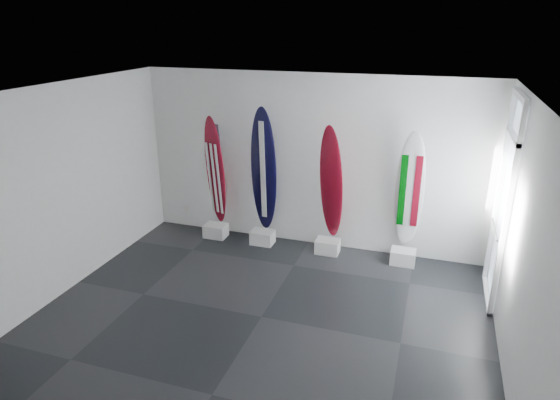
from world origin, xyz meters
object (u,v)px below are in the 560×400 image
(surfboard_usa, at_px, (215,171))
(surfboard_navy, at_px, (264,170))
(surfboard_swiss, at_px, (331,183))
(surfboard_italy, at_px, (410,191))

(surfboard_usa, height_order, surfboard_navy, surfboard_navy)
(surfboard_usa, height_order, surfboard_swiss, surfboard_usa)
(surfboard_navy, bearing_deg, surfboard_swiss, 9.83)
(surfboard_italy, bearing_deg, surfboard_navy, 178.26)
(surfboard_usa, height_order, surfboard_italy, surfboard_usa)
(surfboard_usa, distance_m, surfboard_italy, 3.39)
(surfboard_navy, bearing_deg, surfboard_italy, 9.83)
(surfboard_usa, distance_m, surfboard_navy, 0.93)
(surfboard_swiss, bearing_deg, surfboard_italy, 21.61)
(surfboard_navy, height_order, surfboard_italy, surfboard_navy)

